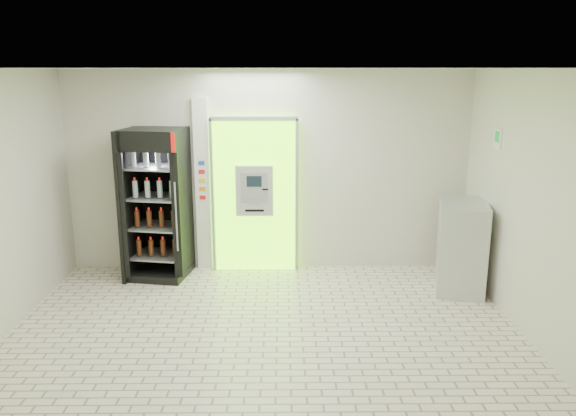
{
  "coord_description": "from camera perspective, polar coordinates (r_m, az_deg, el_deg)",
  "views": [
    {
      "loc": [
        0.22,
        -5.78,
        2.99
      ],
      "look_at": [
        0.28,
        1.2,
        1.26
      ],
      "focal_mm": 35.0,
      "sensor_mm": 36.0,
      "label": 1
    }
  ],
  "objects": [
    {
      "name": "steel_cabinet",
      "position": [
        8.11,
        17.19,
        -3.72
      ],
      "size": [
        0.84,
        1.05,
        1.24
      ],
      "rotation": [
        0.0,
        0.0,
        -0.24
      ],
      "color": "#B8BAC0",
      "rests_on": "ground"
    },
    {
      "name": "room_shell",
      "position": [
        5.9,
        -2.66,
        2.67
      ],
      "size": [
        6.0,
        6.0,
        6.0
      ],
      "color": "beige",
      "rests_on": "ground"
    },
    {
      "name": "pillar",
      "position": [
        8.49,
        -8.65,
        2.27
      ],
      "size": [
        0.22,
        0.11,
        2.6
      ],
      "color": "silver",
      "rests_on": "ground"
    },
    {
      "name": "atm_assembly",
      "position": [
        8.41,
        -3.39,
        1.4
      ],
      "size": [
        1.3,
        0.24,
        2.33
      ],
      "color": "#73FF0A",
      "rests_on": "ground"
    },
    {
      "name": "ground",
      "position": [
        6.52,
        -2.47,
        -13.42
      ],
      "size": [
        6.0,
        6.0,
        0.0
      ],
      "primitive_type": "plane",
      "color": "beige",
      "rests_on": "ground"
    },
    {
      "name": "exit_sign",
      "position": [
        7.75,
        20.54,
        6.6
      ],
      "size": [
        0.02,
        0.22,
        0.26
      ],
      "color": "white",
      "rests_on": "room_shell"
    },
    {
      "name": "beverage_cooler",
      "position": [
        8.36,
        -13.19,
        0.1
      ],
      "size": [
        0.93,
        0.88,
        2.18
      ],
      "rotation": [
        0.0,
        0.0,
        -0.17
      ],
      "color": "black",
      "rests_on": "ground"
    }
  ]
}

